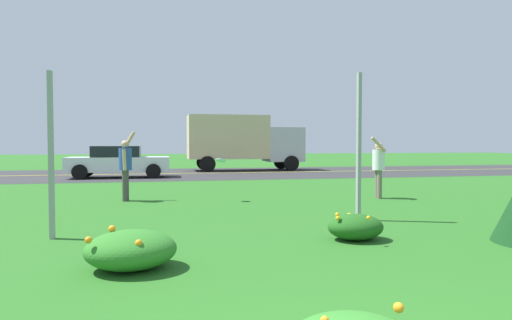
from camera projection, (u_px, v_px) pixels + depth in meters
name	position (u px, v px, depth m)	size (l,w,h in m)	color
ground_plane	(208.00, 198.00, 12.13)	(120.00, 120.00, 0.00)	#26601E
highway_strip	(187.00, 173.00, 22.66)	(120.00, 9.64, 0.01)	#2D2D30
highway_center_stripe	(187.00, 173.00, 22.66)	(120.00, 0.16, 0.00)	yellow
daylily_clump_front_left	(131.00, 250.00, 5.24)	(1.10, 0.96, 0.52)	#2D7526
daylily_clump_mid_left	(355.00, 227.00, 6.85)	(0.90, 0.81, 0.46)	#1E5619
sign_post_near_path	(51.00, 155.00, 6.89)	(0.07, 0.10, 2.69)	#93969B
sign_post_by_roadside	(359.00, 147.00, 8.59)	(0.07, 0.10, 2.94)	#93969B
person_thrower_blue_shirt	(125.00, 164.00, 11.58)	(0.44, 0.51, 1.88)	#2D4C9E
person_catcher_white_shirt	(378.00, 165.00, 12.14)	(0.50, 0.51, 1.74)	silver
frisbee_pale_blue	(221.00, 161.00, 11.54)	(0.28, 0.25, 0.16)	#ADD6E5
car_white_center_left	(119.00, 161.00, 19.84)	(4.50, 2.00, 1.45)	silver
box_truck_silver	(243.00, 140.00, 25.44)	(6.70, 2.46, 3.20)	#B7BABF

